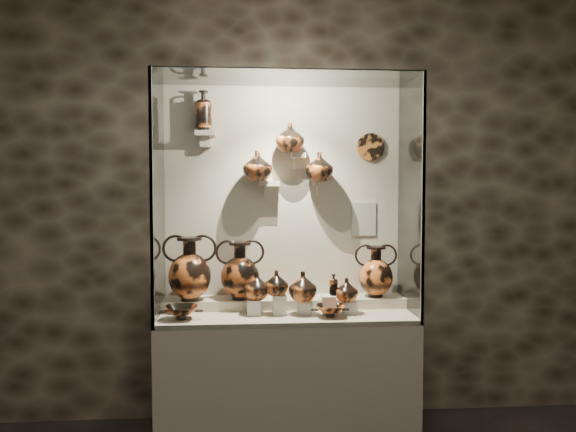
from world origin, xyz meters
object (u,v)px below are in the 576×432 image
object	(u,v)px
jug_a	(257,286)
jug_e	(347,290)
amphora_mid	(240,270)
ovoid_vase_c	(319,167)
ovoid_vase_a	(257,166)
kylix_right	(330,310)
lekythos_tall	(204,108)
amphora_left	(190,269)
jug_b	(276,283)
amphora_right	(376,271)
ovoid_vase_b	(290,137)
lekythos_small	(334,283)
kylix_left	(181,311)
jug_c	(303,286)

from	to	relation	value
jug_a	jug_e	bearing A→B (deg)	-8.84
amphora_mid	ovoid_vase_c	size ratio (longest dim) A/B	1.96
ovoid_vase_a	kylix_right	bearing A→B (deg)	-51.06
lekythos_tall	ovoid_vase_c	distance (m)	0.90
jug_e	lekythos_tall	distance (m)	1.59
amphora_left	kylix_right	distance (m)	1.00
jug_b	lekythos_tall	bearing A→B (deg)	153.02
amphora_right	ovoid_vase_c	size ratio (longest dim) A/B	1.77
jug_b	kylix_right	world-z (taller)	jug_b
amphora_left	ovoid_vase_c	size ratio (longest dim) A/B	2.15
amphora_mid	ovoid_vase_b	bearing A→B (deg)	-6.70
lekythos_small	ovoid_vase_b	distance (m)	1.05
ovoid_vase_c	kylix_left	bearing A→B (deg)	-178.59
ovoid_vase_a	ovoid_vase_b	bearing A→B (deg)	-14.61
jug_a	jug_c	world-z (taller)	jug_c
jug_c	ovoid_vase_a	distance (m)	0.89
amphora_mid	ovoid_vase_b	world-z (taller)	ovoid_vase_b
kylix_right	ovoid_vase_b	distance (m)	1.22
jug_c	kylix_left	xyz separation A→B (m)	(-0.79, -0.08, -0.14)
ovoid_vase_b	ovoid_vase_c	bearing A→B (deg)	16.67
jug_b	ovoid_vase_b	world-z (taller)	ovoid_vase_b
amphora_mid	lekythos_small	xyz separation A→B (m)	(0.63, -0.16, -0.07)
amphora_right	jug_c	distance (m)	0.58
amphora_left	ovoid_vase_a	bearing A→B (deg)	1.85
ovoid_vase_a	ovoid_vase_b	xyz separation A→B (m)	(0.23, 0.00, 0.20)
amphora_mid	ovoid_vase_c	xyz separation A→B (m)	(0.56, 0.06, 0.72)
kylix_right	jug_b	bearing A→B (deg)	166.03
jug_c	ovoid_vase_c	distance (m)	0.85
jug_e	lekythos_small	world-z (taller)	lekythos_small
amphora_left	ovoid_vase_b	size ratio (longest dim) A/B	2.10
jug_c	ovoid_vase_c	bearing A→B (deg)	46.59
amphora_mid	kylix_right	distance (m)	0.69
lekythos_tall	amphora_right	bearing A→B (deg)	-10.00
amphora_right	jug_b	bearing A→B (deg)	-167.18
lekythos_tall	ovoid_vase_b	bearing A→B (deg)	-9.73
jug_a	jug_e	world-z (taller)	jug_a
jug_c	ovoid_vase_b	size ratio (longest dim) A/B	0.95
lekythos_small	ovoid_vase_a	bearing A→B (deg)	148.58
kylix_left	ovoid_vase_b	world-z (taller)	ovoid_vase_b
kylix_right	ovoid_vase_c	size ratio (longest dim) A/B	1.18
amphora_mid	lekythos_tall	xyz separation A→B (m)	(-0.25, 0.10, 1.12)
amphora_left	ovoid_vase_a	world-z (taller)	ovoid_vase_a
amphora_left	ovoid_vase_b	world-z (taller)	ovoid_vase_b
amphora_left	jug_c	world-z (taller)	amphora_left
ovoid_vase_a	ovoid_vase_c	size ratio (longest dim) A/B	1.05
lekythos_small	kylix_left	world-z (taller)	lekythos_small
jug_c	jug_b	bearing A→B (deg)	163.14
ovoid_vase_c	lekythos_tall	bearing A→B (deg)	159.25
jug_e	amphora_right	bearing A→B (deg)	51.80
amphora_right	jug_b	size ratio (longest dim) A/B	2.18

